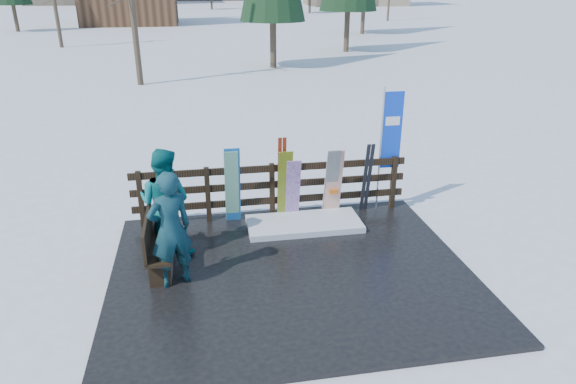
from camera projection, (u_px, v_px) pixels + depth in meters
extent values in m
plane|color=white|center=(292.00, 274.00, 8.71)|extent=(700.00, 700.00, 0.00)
cube|color=black|center=(292.00, 272.00, 8.69)|extent=(6.00, 5.00, 0.08)
cube|color=black|center=(141.00, 199.00, 10.04)|extent=(0.10, 0.10, 1.15)
cube|color=black|center=(208.00, 195.00, 10.25)|extent=(0.10, 0.10, 1.15)
cube|color=black|center=(272.00, 190.00, 10.46)|extent=(0.10, 0.10, 1.15)
cube|color=black|center=(334.00, 186.00, 10.67)|extent=(0.10, 0.10, 1.15)
cube|color=black|center=(393.00, 182.00, 10.88)|extent=(0.10, 0.10, 1.15)
cube|color=black|center=(272.00, 200.00, 10.54)|extent=(5.60, 0.05, 0.14)
cube|color=black|center=(272.00, 185.00, 10.41)|extent=(5.60, 0.05, 0.14)
cube|color=black|center=(272.00, 168.00, 10.27)|extent=(5.60, 0.05, 0.14)
cube|color=white|center=(304.00, 224.00, 10.20)|extent=(2.25, 1.00, 0.12)
cube|color=black|center=(160.00, 244.00, 8.60)|extent=(0.40, 1.50, 0.06)
cube|color=black|center=(160.00, 274.00, 8.14)|extent=(0.34, 0.06, 0.45)
cube|color=black|center=(163.00, 239.00, 9.23)|extent=(0.34, 0.06, 0.45)
cube|color=black|center=(148.00, 230.00, 8.47)|extent=(0.05, 1.50, 0.50)
cube|color=blue|center=(233.00, 186.00, 10.03)|extent=(0.30, 0.38, 1.64)
cube|color=silver|center=(232.00, 187.00, 10.04)|extent=(0.27, 0.38, 1.58)
cube|color=#C4DF1B|center=(285.00, 185.00, 10.22)|extent=(0.28, 0.32, 1.51)
cube|color=silver|center=(293.00, 190.00, 10.29)|extent=(0.28, 0.29, 1.31)
cube|color=black|center=(331.00, 183.00, 10.38)|extent=(0.27, 0.39, 1.49)
cube|color=white|center=(334.00, 183.00, 10.39)|extent=(0.33, 0.31, 1.47)
cube|color=#992912|center=(279.00, 179.00, 10.22)|extent=(0.08, 0.23, 1.76)
cube|color=#992912|center=(284.00, 178.00, 10.24)|extent=(0.07, 0.23, 1.76)
cube|color=black|center=(365.00, 178.00, 10.55)|extent=(0.08, 0.30, 1.54)
cube|color=black|center=(369.00, 178.00, 10.57)|extent=(0.08, 0.30, 1.54)
cylinder|color=silver|center=(380.00, 150.00, 10.59)|extent=(0.04, 0.04, 2.60)
cube|color=blue|center=(392.00, 130.00, 10.47)|extent=(0.42, 0.02, 1.60)
imported|color=#185651|center=(170.00, 229.00, 7.96)|extent=(0.83, 0.70, 1.92)
imported|color=#0B6867|center=(165.00, 202.00, 8.89)|extent=(1.17, 1.07, 1.95)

